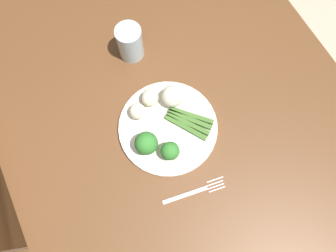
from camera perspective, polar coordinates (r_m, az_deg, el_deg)
ground_plane at (r=1.55m, az=1.69°, el=-8.13°), size 6.00×6.00×0.02m
dining_table at (r=0.92m, az=2.81°, el=-1.48°), size 1.36×0.97×0.72m
plate at (r=0.82m, az=-0.00°, el=-0.27°), size 0.27×0.27×0.01m
asparagus_bundle at (r=0.82m, az=3.91°, el=0.81°), size 0.13×0.12×0.01m
broccoli_back_right at (r=0.76m, az=-4.09°, el=-3.26°), size 0.06×0.06×0.07m
broccoli_outer_edge at (r=0.76m, az=0.41°, el=-4.72°), size 0.05×0.05×0.06m
cauliflower_mid at (r=0.81m, az=0.66°, el=5.53°), size 0.06×0.06×0.06m
cauliflower_left at (r=0.81m, az=-5.79°, el=2.80°), size 0.04×0.04×0.04m
cauliflower_front at (r=0.82m, az=-3.43°, el=5.34°), size 0.05×0.05×0.05m
fork at (r=0.80m, az=4.98°, el=-12.23°), size 0.04×0.17×0.00m
water_glass at (r=0.89m, az=-7.14°, el=15.26°), size 0.07×0.07×0.11m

